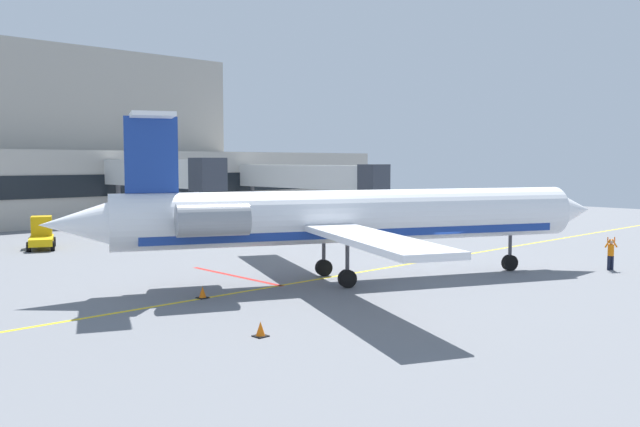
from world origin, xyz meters
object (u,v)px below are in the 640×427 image
at_px(regional_jet, 347,217).
at_px(baggage_tug, 339,215).
at_px(pushback_tractor, 42,234).
at_px(fuel_tank, 291,206).
at_px(marshaller, 611,253).

distance_m(regional_jet, baggage_tug, 31.82).
relative_size(regional_jet, pushback_tractor, 7.01).
bearing_deg(baggage_tug, pushback_tractor, 177.39).
bearing_deg(fuel_tank, marshaller, -103.30).
height_order(regional_jet, marshaller, regional_jet).
relative_size(regional_jet, baggage_tug, 6.98).
bearing_deg(baggage_tug, marshaller, -105.78).
bearing_deg(marshaller, pushback_tractor, 122.14).
bearing_deg(marshaller, regional_jet, 149.35).
bearing_deg(pushback_tractor, marshaller, -57.86).
relative_size(pushback_tractor, fuel_tank, 0.49).
relative_size(baggage_tug, marshaller, 2.14).
height_order(baggage_tug, marshaller, baggage_tug).
distance_m(baggage_tug, fuel_tank, 7.88).
bearing_deg(baggage_tug, fuel_tank, 86.83).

